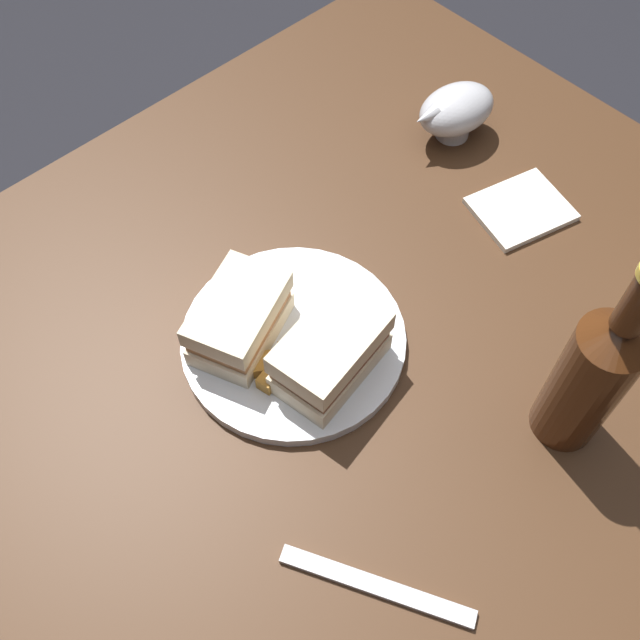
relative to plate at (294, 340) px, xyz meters
The scene contains 12 objects.
ground_plane 0.76m from the plate, 23.20° to the right, with size 6.00×6.00×0.00m, color black.
dining_table 0.38m from the plate, 23.20° to the right, with size 1.02×0.87×0.75m, color #422816.
plate is the anchor object (origin of this frame).
sandwich_half_left 0.07m from the plate, 134.34° to the left, with size 0.13×0.11×0.06m.
sandwich_half_right 0.07m from the plate, 88.12° to the right, with size 0.13×0.09×0.07m.
potato_wedge_front 0.06m from the plate, 152.70° to the right, with size 0.04×0.02×0.02m, color #B77F33.
potato_wedge_middle 0.04m from the plate, 113.16° to the right, with size 0.05×0.02×0.02m, color #AD702D.
potato_wedge_back 0.05m from the plate, behind, with size 0.06×0.02×0.02m, color #B77F33.
gravy_boat 0.38m from the plate, 14.83° to the left, with size 0.12×0.09×0.07m.
cider_bottle 0.30m from the plate, 61.97° to the right, with size 0.06×0.06×0.26m.
napkin 0.33m from the plate, ahead, with size 0.11×0.09×0.01m, color silver.
fork 0.27m from the plate, 115.82° to the right, with size 0.18×0.02×0.01m, color silver.
Camera 1 is at (-0.31, -0.29, 1.43)m, focal length 41.16 mm.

